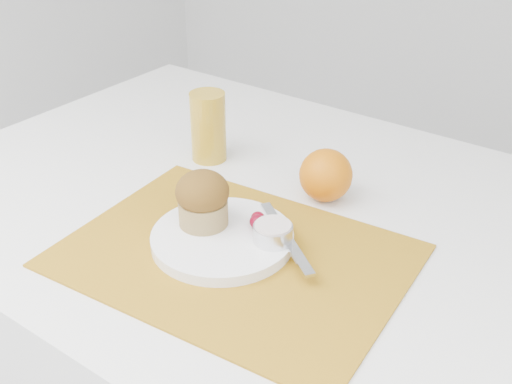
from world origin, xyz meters
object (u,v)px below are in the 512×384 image
Objects in this scene: muffin at (203,199)px; juice_glass at (208,127)px; orange at (326,175)px; table at (274,381)px; plate at (222,238)px.

juice_glass is at bearing 128.04° from muffin.
juice_glass is at bearing -179.79° from orange.
orange reaches higher than table.
muffin is (0.15, -0.19, -0.00)m from juice_glass.
orange is 0.68× the size of juice_glass.
muffin is (-0.04, 0.01, 0.05)m from plate.
orange is at bearing 76.26° from plate.
orange is at bearing 0.21° from juice_glass.
table is 0.41m from plate.
orange is 0.21m from muffin.
juice_glass reaches higher than muffin.
plate is at bearing -103.74° from orange.
orange is 0.24m from juice_glass.
table is at bearing 87.51° from plate.
juice_glass reaches higher than plate.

